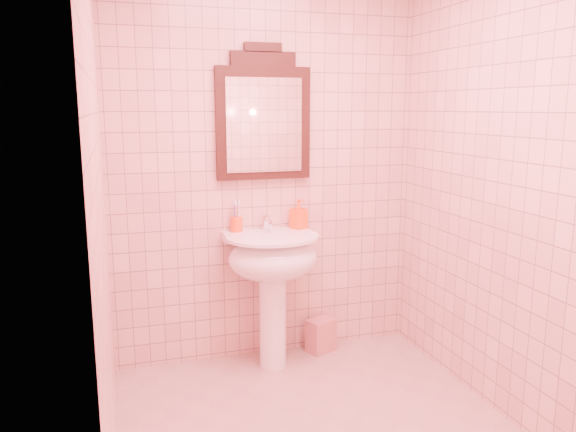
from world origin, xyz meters
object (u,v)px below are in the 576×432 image
object	(u,v)px
mirror	(263,117)
towel	(321,335)
pedestal_sink	(273,267)
toothbrush_cup	(236,224)
soap_dispenser	(298,214)

from	to	relation	value
mirror	towel	world-z (taller)	mirror
pedestal_sink	toothbrush_cup	world-z (taller)	toothbrush_cup
mirror	toothbrush_cup	distance (m)	0.69
toothbrush_cup	soap_dispenser	bearing A→B (deg)	-4.20
mirror	soap_dispenser	distance (m)	0.66
mirror	towel	size ratio (longest dim) A/B	3.70
toothbrush_cup	pedestal_sink	bearing A→B (deg)	-43.05
toothbrush_cup	soap_dispenser	world-z (taller)	soap_dispenser
toothbrush_cup	towel	xyz separation A→B (m)	(0.56, -0.05, -0.80)
toothbrush_cup	soap_dispenser	xyz separation A→B (m)	(0.41, -0.03, 0.05)
toothbrush_cup	mirror	bearing A→B (deg)	7.44
soap_dispenser	pedestal_sink	bearing A→B (deg)	-170.35
pedestal_sink	towel	distance (m)	0.67
mirror	soap_dispenser	world-z (taller)	mirror
soap_dispenser	towel	size ratio (longest dim) A/B	0.86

